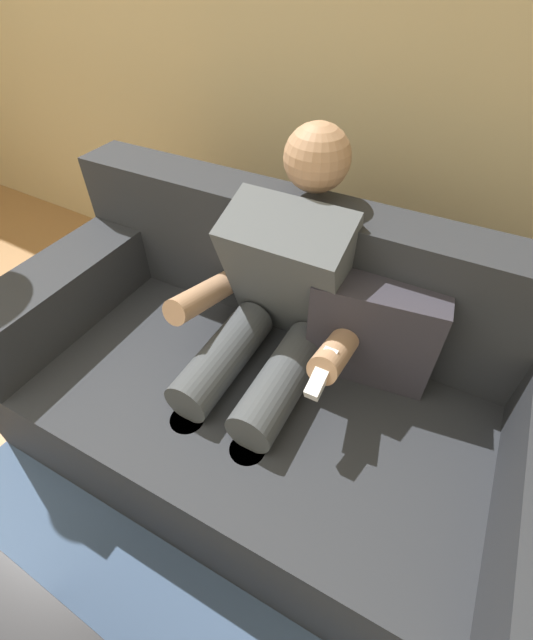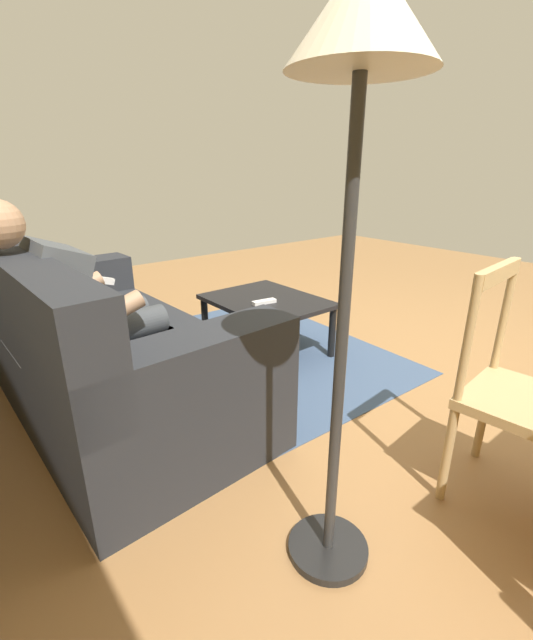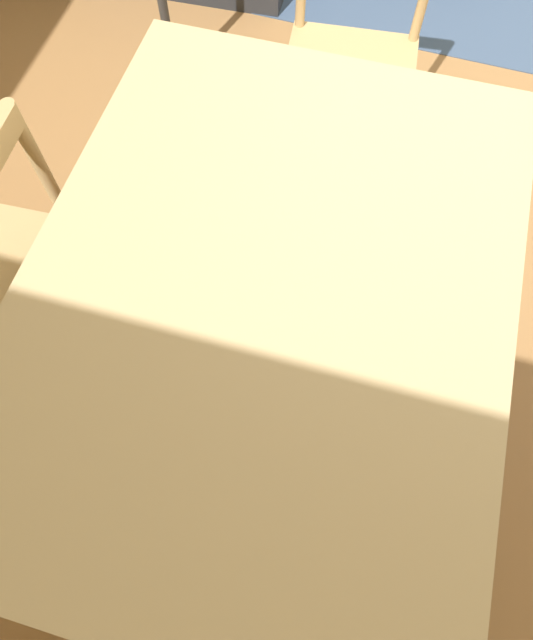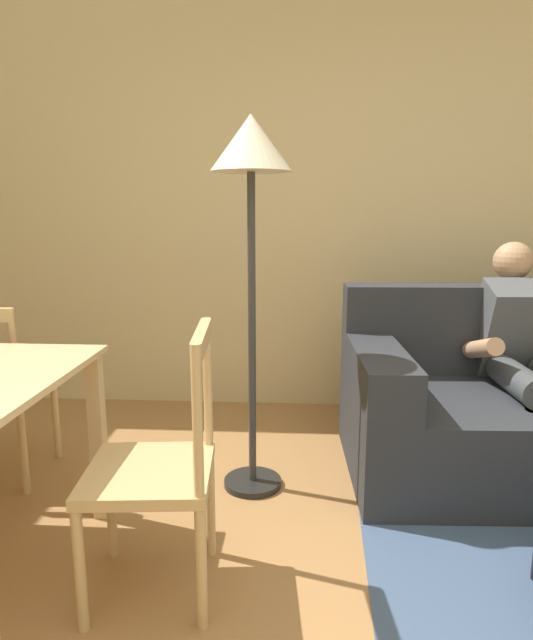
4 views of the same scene
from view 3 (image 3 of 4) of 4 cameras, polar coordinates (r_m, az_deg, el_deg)
ground_plane at (r=2.93m, az=23.58°, el=22.34°), size 8.59×8.59×0.00m
dining_table at (r=1.23m, az=-0.00°, el=1.20°), size 1.36×0.99×0.76m
dining_chair_facing_couch at (r=2.03m, az=8.32°, el=23.73°), size 0.46×0.46×0.94m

